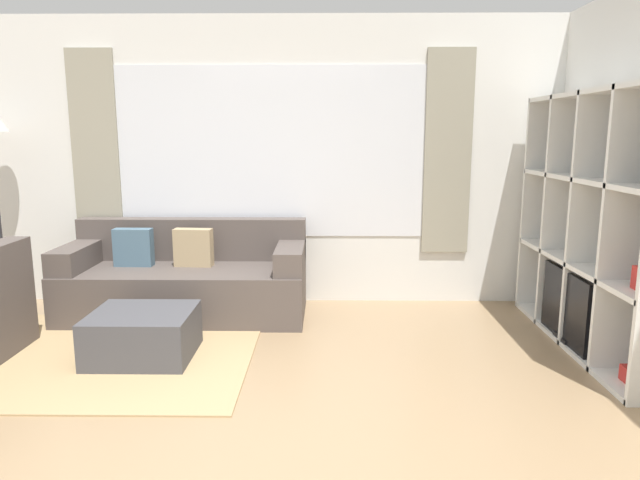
# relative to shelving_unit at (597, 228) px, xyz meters

# --- Properties ---
(ground_plane) EXTENTS (16.00, 16.00, 0.00)m
(ground_plane) POSITION_rel_shelving_unit_xyz_m (-2.56, -1.68, -0.93)
(ground_plane) COLOR #9E7F5B
(wall_back) EXTENTS (6.63, 0.11, 2.70)m
(wall_back) POSITION_rel_shelving_unit_xyz_m (-2.56, 1.23, 0.43)
(wall_back) COLOR white
(wall_back) RESTS_ON ground_plane
(area_rug) EXTENTS (2.52, 1.86, 0.01)m
(area_rug) POSITION_rel_shelving_unit_xyz_m (-3.84, -0.26, -0.92)
(area_rug) COLOR tan
(area_rug) RESTS_ON ground_plane
(shelving_unit) EXTENTS (0.38, 2.08, 1.94)m
(shelving_unit) POSITION_rel_shelving_unit_xyz_m (0.00, 0.00, 0.00)
(shelving_unit) COLOR #515660
(shelving_unit) RESTS_ON ground_plane
(couch_main) EXTENTS (2.14, 0.88, 0.84)m
(couch_main) POSITION_rel_shelving_unit_xyz_m (-3.31, 0.75, -0.62)
(couch_main) COLOR #564C47
(couch_main) RESTS_ON ground_plane
(ottoman) EXTENTS (0.73, 0.65, 0.35)m
(ottoman) POSITION_rel_shelving_unit_xyz_m (-3.37, -0.29, -0.75)
(ottoman) COLOR #47474C
(ottoman) RESTS_ON ground_plane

